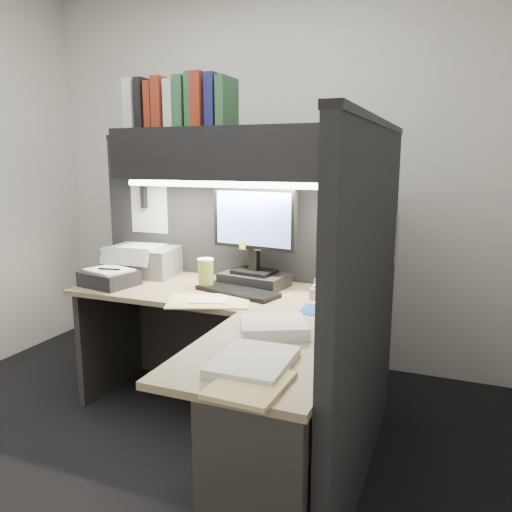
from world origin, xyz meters
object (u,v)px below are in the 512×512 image
object	(u,v)px
keyboard	(237,291)
monitor	(254,248)
notebook_stack	(109,278)
overhead_shelf	(239,154)
desk	(234,387)
telephone	(338,288)
coffee_cup	(206,274)
printer	(145,260)

from	to	relation	value
keyboard	monitor	bearing A→B (deg)	98.37
monitor	notebook_stack	world-z (taller)	monitor
overhead_shelf	monitor	bearing A→B (deg)	-15.71
desk	monitor	world-z (taller)	monitor
telephone	notebook_stack	size ratio (longest dim) A/B	0.86
keyboard	coffee_cup	distance (m)	0.23
coffee_cup	notebook_stack	bearing A→B (deg)	-164.71
desk	telephone	size ratio (longest dim) A/B	6.75
desk	notebook_stack	world-z (taller)	notebook_stack
desk	keyboard	size ratio (longest dim) A/B	3.43
keyboard	overhead_shelf	bearing A→B (deg)	126.38
coffee_cup	printer	bearing A→B (deg)	159.97
notebook_stack	keyboard	bearing A→B (deg)	8.95
notebook_stack	telephone	bearing A→B (deg)	11.18
keyboard	telephone	size ratio (longest dim) A/B	1.97
desk	keyboard	bearing A→B (deg)	112.32
overhead_shelf	keyboard	size ratio (longest dim) A/B	3.13
monitor	notebook_stack	size ratio (longest dim) A/B	1.97
overhead_shelf	notebook_stack	distance (m)	1.06
overhead_shelf	telephone	world-z (taller)	overhead_shelf
overhead_shelf	coffee_cup	bearing A→B (deg)	-124.88
desk	keyboard	xyz separation A→B (m)	(-0.22, 0.53, 0.30)
monitor	coffee_cup	size ratio (longest dim) A/B	3.47
telephone	printer	bearing A→B (deg)	-179.83
telephone	coffee_cup	xyz separation A→B (m)	(-0.75, -0.11, 0.03)
telephone	printer	size ratio (longest dim) A/B	0.57
monitor	notebook_stack	xyz separation A→B (m)	(-0.80, -0.31, -0.19)
desk	coffee_cup	distance (m)	0.80
telephone	notebook_stack	xyz separation A→B (m)	(-1.32, -0.26, -0.01)
desk	telephone	world-z (taller)	telephone
coffee_cup	overhead_shelf	bearing A→B (deg)	55.12
overhead_shelf	printer	distance (m)	0.97
overhead_shelf	printer	xyz separation A→B (m)	(-0.69, 0.02, -0.68)
desk	monitor	distance (m)	0.91
desk	monitor	xyz separation A→B (m)	(-0.19, 0.72, 0.52)
coffee_cup	monitor	bearing A→B (deg)	33.53
desk	overhead_shelf	size ratio (longest dim) A/B	1.10
telephone	printer	distance (m)	1.31
monitor	keyboard	xyz separation A→B (m)	(-0.03, -0.19, -0.22)
desk	printer	size ratio (longest dim) A/B	3.83
printer	keyboard	bearing A→B (deg)	-22.83
telephone	coffee_cup	distance (m)	0.76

